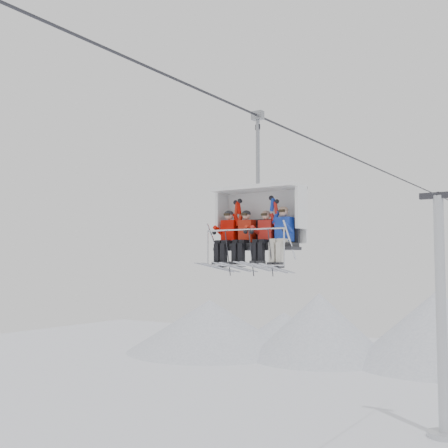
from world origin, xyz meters
The scene contains 7 objects.
lift_tower_right centered at (0.00, 22.00, 5.78)m, with size 2.00×1.80×13.48m.
haul_cable centered at (0.00, 0.00, 13.30)m, with size 0.06×0.06×50.00m, color #2E2E33.
chairlift_carrier centered at (0.00, 1.71, 10.67)m, with size 2.37×1.17×3.98m.
skier_far_left centered at (-0.82, 1.40, 10.20)m, with size 0.40×1.69×1.59m.
skier_center_left centered at (-0.29, 1.40, 10.19)m, with size 0.39×1.69×1.56m.
skier_center_right centered at (0.28, 1.39, 10.17)m, with size 0.37×1.69×1.50m.
skier_far_right centered at (0.78, 1.41, 10.21)m, with size 0.41×1.69×1.62m.
Camera 1 is at (7.05, -10.79, 9.50)m, focal length 45.00 mm.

